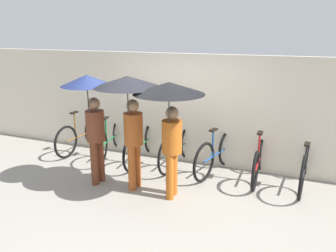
{
  "coord_description": "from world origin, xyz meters",
  "views": [
    {
      "loc": [
        2.08,
        -4.29,
        2.66
      ],
      "look_at": [
        0.0,
        0.98,
        1.0
      ],
      "focal_mm": 35.0,
      "sensor_mm": 36.0,
      "label": 1
    }
  ],
  "objects_px": {
    "parked_bicycle_2": "(142,143)",
    "pedestrian_trailing": "(170,106)",
    "parked_bicycle_3": "(179,147)",
    "pedestrian_center": "(129,100)",
    "parked_bicycle_1": "(110,138)",
    "parked_bicycle_5": "(259,160)",
    "parked_bicycle_4": "(217,153)",
    "parked_bicycle_0": "(81,135)",
    "pedestrian_leading": "(91,104)",
    "parked_bicycle_6": "(305,165)"
  },
  "relations": [
    {
      "from": "parked_bicycle_2",
      "to": "pedestrian_trailing",
      "type": "distance_m",
      "value": 2.09
    },
    {
      "from": "parked_bicycle_3",
      "to": "pedestrian_trailing",
      "type": "distance_m",
      "value": 1.83
    },
    {
      "from": "parked_bicycle_3",
      "to": "pedestrian_center",
      "type": "xyz_separation_m",
      "value": [
        -0.38,
        -1.32,
        1.19
      ]
    },
    {
      "from": "parked_bicycle_1",
      "to": "parked_bicycle_5",
      "type": "height_order",
      "value": "parked_bicycle_5"
    },
    {
      "from": "parked_bicycle_3",
      "to": "parked_bicycle_4",
      "type": "relative_size",
      "value": 1.05
    },
    {
      "from": "parked_bicycle_3",
      "to": "pedestrian_center",
      "type": "distance_m",
      "value": 1.82
    },
    {
      "from": "parked_bicycle_0",
      "to": "parked_bicycle_5",
      "type": "distance_m",
      "value": 3.95
    },
    {
      "from": "parked_bicycle_5",
      "to": "pedestrian_leading",
      "type": "xyz_separation_m",
      "value": [
        -2.67,
        -1.3,
        1.11
      ]
    },
    {
      "from": "parked_bicycle_4",
      "to": "parked_bicycle_6",
      "type": "xyz_separation_m",
      "value": [
        1.58,
        0.01,
        0.01
      ]
    },
    {
      "from": "pedestrian_leading",
      "to": "parked_bicycle_5",
      "type": "bearing_deg",
      "value": -149.76
    },
    {
      "from": "parked_bicycle_2",
      "to": "parked_bicycle_5",
      "type": "relative_size",
      "value": 1.1
    },
    {
      "from": "parked_bicycle_3",
      "to": "pedestrian_trailing",
      "type": "bearing_deg",
      "value": -160.7
    },
    {
      "from": "parked_bicycle_3",
      "to": "pedestrian_leading",
      "type": "bearing_deg",
      "value": 146.73
    },
    {
      "from": "pedestrian_center",
      "to": "pedestrian_trailing",
      "type": "distance_m",
      "value": 0.72
    },
    {
      "from": "parked_bicycle_4",
      "to": "pedestrian_trailing",
      "type": "relative_size",
      "value": 0.87
    },
    {
      "from": "pedestrian_center",
      "to": "pedestrian_leading",
      "type": "bearing_deg",
      "value": 7.05
    },
    {
      "from": "parked_bicycle_2",
      "to": "parked_bicycle_4",
      "type": "bearing_deg",
      "value": -93.25
    },
    {
      "from": "parked_bicycle_1",
      "to": "parked_bicycle_2",
      "type": "relative_size",
      "value": 0.99
    },
    {
      "from": "parked_bicycle_1",
      "to": "parked_bicycle_2",
      "type": "xyz_separation_m",
      "value": [
        0.79,
        -0.03,
        -0.0
      ]
    },
    {
      "from": "parked_bicycle_0",
      "to": "parked_bicycle_3",
      "type": "bearing_deg",
      "value": -87.84
    },
    {
      "from": "parked_bicycle_0",
      "to": "pedestrian_center",
      "type": "distance_m",
      "value": 2.68
    },
    {
      "from": "parked_bicycle_0",
      "to": "parked_bicycle_4",
      "type": "distance_m",
      "value": 3.16
    },
    {
      "from": "parked_bicycle_3",
      "to": "parked_bicycle_5",
      "type": "xyz_separation_m",
      "value": [
        1.58,
        -0.06,
        -0.03
      ]
    },
    {
      "from": "parked_bicycle_0",
      "to": "pedestrian_leading",
      "type": "height_order",
      "value": "pedestrian_leading"
    },
    {
      "from": "parked_bicycle_6",
      "to": "pedestrian_leading",
      "type": "bearing_deg",
      "value": 115.91
    },
    {
      "from": "parked_bicycle_2",
      "to": "parked_bicycle_5",
      "type": "bearing_deg",
      "value": -93.32
    },
    {
      "from": "parked_bicycle_0",
      "to": "parked_bicycle_5",
      "type": "xyz_separation_m",
      "value": [
        3.95,
        -0.07,
        -0.0
      ]
    },
    {
      "from": "parked_bicycle_1",
      "to": "parked_bicycle_4",
      "type": "bearing_deg",
      "value": -98.66
    },
    {
      "from": "parked_bicycle_4",
      "to": "parked_bicycle_5",
      "type": "xyz_separation_m",
      "value": [
        0.79,
        -0.0,
        -0.01
      ]
    },
    {
      "from": "parked_bicycle_5",
      "to": "pedestrian_leading",
      "type": "height_order",
      "value": "pedestrian_leading"
    },
    {
      "from": "parked_bicycle_4",
      "to": "parked_bicycle_5",
      "type": "relative_size",
      "value": 1.0
    },
    {
      "from": "parked_bicycle_5",
      "to": "parked_bicycle_6",
      "type": "xyz_separation_m",
      "value": [
        0.79,
        0.01,
        0.02
      ]
    },
    {
      "from": "parked_bicycle_5",
      "to": "parked_bicycle_4",
      "type": "bearing_deg",
      "value": 89.9
    },
    {
      "from": "parked_bicycle_0",
      "to": "pedestrian_center",
      "type": "relative_size",
      "value": 0.87
    },
    {
      "from": "parked_bicycle_2",
      "to": "parked_bicycle_5",
      "type": "distance_m",
      "value": 2.37
    },
    {
      "from": "parked_bicycle_1",
      "to": "pedestrian_center",
      "type": "bearing_deg",
      "value": -145.05
    },
    {
      "from": "parked_bicycle_6",
      "to": "pedestrian_center",
      "type": "height_order",
      "value": "pedestrian_center"
    },
    {
      "from": "parked_bicycle_1",
      "to": "pedestrian_trailing",
      "type": "xyz_separation_m",
      "value": [
        1.92,
        -1.35,
        1.17
      ]
    },
    {
      "from": "parked_bicycle_3",
      "to": "pedestrian_trailing",
      "type": "xyz_separation_m",
      "value": [
        0.34,
        -1.38,
        1.16
      ]
    },
    {
      "from": "parked_bicycle_5",
      "to": "pedestrian_center",
      "type": "height_order",
      "value": "pedestrian_center"
    },
    {
      "from": "pedestrian_leading",
      "to": "pedestrian_center",
      "type": "xyz_separation_m",
      "value": [
        0.71,
        0.04,
        0.11
      ]
    },
    {
      "from": "parked_bicycle_2",
      "to": "pedestrian_leading",
      "type": "height_order",
      "value": "pedestrian_leading"
    },
    {
      "from": "pedestrian_leading",
      "to": "pedestrian_center",
      "type": "distance_m",
      "value": 0.72
    },
    {
      "from": "parked_bicycle_4",
      "to": "parked_bicycle_5",
      "type": "height_order",
      "value": "parked_bicycle_5"
    },
    {
      "from": "parked_bicycle_0",
      "to": "pedestrian_trailing",
      "type": "xyz_separation_m",
      "value": [
        2.71,
        -1.38,
        1.18
      ]
    },
    {
      "from": "pedestrian_leading",
      "to": "pedestrian_center",
      "type": "height_order",
      "value": "pedestrian_center"
    },
    {
      "from": "parked_bicycle_2",
      "to": "pedestrian_trailing",
      "type": "xyz_separation_m",
      "value": [
        1.13,
        -1.31,
        1.17
      ]
    },
    {
      "from": "parked_bicycle_6",
      "to": "pedestrian_center",
      "type": "xyz_separation_m",
      "value": [
        -2.75,
        -1.27,
        1.2
      ]
    },
    {
      "from": "parked_bicycle_3",
      "to": "parked_bicycle_0",
      "type": "bearing_deg",
      "value": 95.4
    },
    {
      "from": "parked_bicycle_5",
      "to": "pedestrian_trailing",
      "type": "height_order",
      "value": "pedestrian_trailing"
    }
  ]
}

